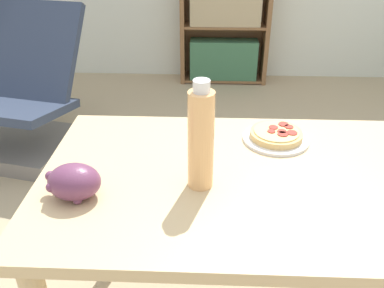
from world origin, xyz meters
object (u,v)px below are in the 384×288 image
pizza_on_plate (276,136)px  grape_bunch (74,182)px  drink_bottle (201,139)px  lounge_chair_near (19,109)px  bookshelf (226,1)px

pizza_on_plate → grape_bunch: bearing=-150.1°
pizza_on_plate → grape_bunch: size_ratio=1.43×
pizza_on_plate → drink_bottle: bearing=-133.2°
lounge_chair_near → bookshelf: 1.88m
pizza_on_plate → lounge_chair_near: bearing=141.6°
grape_bunch → drink_bottle: drink_bottle is taller
pizza_on_plate → grape_bunch: 0.64m
drink_bottle → bookshelf: 2.66m
drink_bottle → grape_bunch: bearing=-168.0°
pizza_on_plate → bookshelf: (-0.09, 2.39, -0.05)m
bookshelf → lounge_chair_near: bearing=-135.3°
pizza_on_plate → lounge_chair_near: lounge_chair_near is taller
pizza_on_plate → drink_bottle: drink_bottle is taller
grape_bunch → lounge_chair_near: size_ratio=0.17×
drink_bottle → bookshelf: bearing=86.8°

